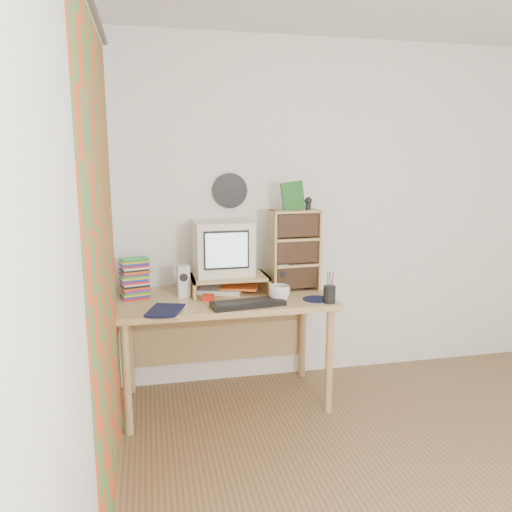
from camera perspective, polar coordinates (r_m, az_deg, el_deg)
name	(u,v)px	position (r m, az deg, el deg)	size (l,w,h in m)	color
back_wall	(350,213)	(3.87, 10.73, 4.88)	(3.50, 3.50, 0.00)	white
left_wall	(79,274)	(1.86, -19.55, -1.97)	(3.50, 3.50, 0.00)	white
curtain	(104,272)	(2.34, -17.00, -1.76)	(2.20, 2.20, 0.00)	#E54A20
wall_disc	(230,191)	(3.58, -3.01, 7.47)	(0.25, 0.25, 0.02)	black
desk	(223,313)	(3.43, -3.75, -6.55)	(1.40, 0.70, 0.75)	tan
monitor_riser	(229,279)	(3.41, -3.06, -2.66)	(0.52, 0.30, 0.12)	tan
crt_monitor	(223,248)	(3.41, -3.76, 0.92)	(0.39, 0.39, 0.37)	silver
speaker_left	(183,281)	(3.35, -8.31, -2.80)	(0.08, 0.08, 0.21)	silver
speaker_right	(281,277)	(3.45, 2.89, -2.47)	(0.07, 0.07, 0.19)	silver
keyboard	(248,304)	(3.12, -0.92, -5.47)	(0.46, 0.15, 0.03)	black
dvd_stack	(135,280)	(3.36, -13.66, -2.71)	(0.17, 0.12, 0.24)	brown
cd_rack	(294,250)	(3.48, 4.39, 0.70)	(0.33, 0.18, 0.56)	tan
mug	(279,293)	(3.20, 2.67, -4.30)	(0.14, 0.14, 0.11)	silver
diary	(150,308)	(3.06, -12.02, -5.85)	(0.23, 0.17, 0.05)	black
mousepad	(317,299)	(3.29, 6.94, -4.92)	(0.18, 0.18, 0.00)	#101837
pen_cup	(329,291)	(3.20, 8.40, -3.97)	(0.08, 0.08, 0.16)	black
papers	(228,289)	(3.46, -3.22, -3.76)	(0.29, 0.21, 0.04)	white
red_box	(208,298)	(3.25, -5.50, -4.75)	(0.08, 0.05, 0.04)	red
game_box	(293,196)	(3.41, 4.22, 6.85)	(0.15, 0.03, 0.19)	#19581C
webcam	(308,203)	(3.46, 6.00, 6.01)	(0.05, 0.05, 0.09)	black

